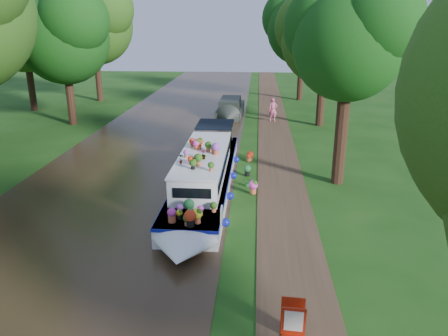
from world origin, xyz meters
TOP-DOWN VIEW (x-y plane):
  - ground at (0.00, 0.00)m, footprint 100.00×100.00m
  - canal_water at (-6.00, 0.00)m, footprint 10.00×100.00m
  - towpath at (1.20, 0.00)m, footprint 2.20×100.00m
  - plant_boat at (-2.25, 1.22)m, footprint 2.29×13.52m
  - tree_near_overhang at (3.79, 3.06)m, footprint 5.52×5.28m
  - tree_near_mid at (4.48, 15.08)m, footprint 6.90×6.60m
  - tree_near_far at (3.98, 26.09)m, footprint 7.59×7.26m
  - tree_far_c at (-13.52, 14.08)m, footprint 7.13×6.82m
  - tree_far_d at (-15.02, 24.10)m, footprint 8.05×7.70m
  - tree_far_h at (-19.02, 19.09)m, footprint 7.82×7.48m
  - second_boat at (-2.20, 18.28)m, footprint 2.08×6.86m
  - sandwich_board at (0.97, -7.79)m, footprint 0.59×0.49m
  - pedestrian_pink at (1.16, 16.06)m, footprint 0.69×0.51m
  - verge_plant at (-0.36, 2.21)m, footprint 0.45×0.42m

SIDE VIEW (x-z plane):
  - ground at x=0.00m, z-range 0.00..0.00m
  - canal_water at x=-6.00m, z-range 0.00..0.02m
  - towpath at x=1.20m, z-range 0.00..0.03m
  - verge_plant at x=-0.36m, z-range 0.00..0.40m
  - sandwich_board at x=0.97m, z-range -0.01..0.90m
  - second_boat at x=-2.20m, z-range -0.12..1.20m
  - plant_boat at x=-2.25m, z-range -0.28..1.98m
  - pedestrian_pink at x=1.16m, z-range 0.03..1.78m
  - tree_near_mid at x=4.48m, z-range 1.74..11.14m
  - tree_far_c at x=-13.52m, z-range 1.73..11.32m
  - tree_near_overhang at x=3.79m, z-range 2.11..11.10m
  - tree_near_far at x=3.98m, z-range 1.90..12.20m
  - tree_far_h at x=-19.02m, z-range 1.89..12.38m
  - tree_far_d at x=-15.02m, z-range 1.97..12.82m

